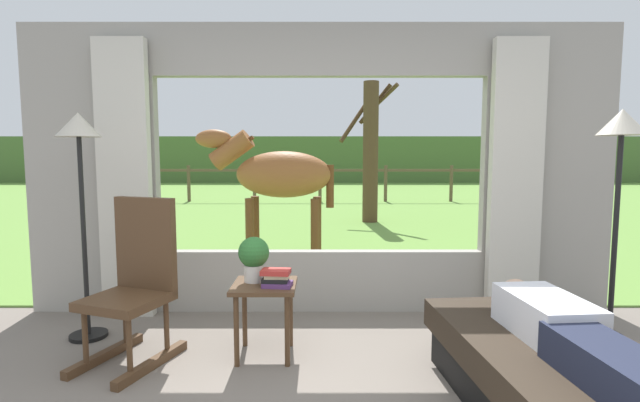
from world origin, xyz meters
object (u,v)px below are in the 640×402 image
Objects in this scene: potted_plant at (254,256)px; horse at (277,176)px; recliner_sofa at (556,383)px; floor_lamp_right at (620,158)px; rocking_chair at (136,281)px; pasture_tree at (371,149)px; reclining_person at (564,330)px; book_stack at (276,278)px; floor_lamp_left at (80,157)px; side_table at (265,297)px.

potted_plant is 0.18× the size of horse.
floor_lamp_right is at bearing 41.78° from recliner_sofa.
potted_plant is 0.18× the size of floor_lamp_right.
pasture_tree reaches higher than rocking_chair.
potted_plant is at bearing -103.13° from pasture_tree.
floor_lamp_right reaches higher than reclining_person.
potted_plant is at bearing 147.81° from recliner_sofa.
horse reaches higher than recliner_sofa.
reclining_person reaches higher than book_stack.
rocking_chair is 3.50× the size of potted_plant.
rocking_chair is 3.45m from floor_lamp_right.
rocking_chair is 0.97m from book_stack.
pasture_tree is at bearing 65.44° from floor_lamp_left.
floor_lamp_right reaches higher than side_table.
side_table is 0.18× the size of pasture_tree.
reclining_person is at bearing -21.60° from floor_lamp_left.
side_table is at bearing 22.10° from rocking_chair.
side_table is at bearing 146.22° from book_stack.
potted_plant is at bearing 143.13° from side_table.
recliner_sofa is 1.58× the size of rocking_chair.
potted_plant is (-1.72, 0.94, 0.18)m from reclining_person.
floor_lamp_left is (-3.05, 1.16, 1.18)m from recliner_sofa.
rocking_chair reaches higher than potted_plant.
book_stack is 2.51m from floor_lamp_right.
floor_lamp_right is (2.46, 0.04, 0.97)m from side_table.
floor_lamp_left reaches higher than potted_plant.
potted_plant is 0.18× the size of floor_lamp_left.
horse is (-0.16, 2.84, 0.73)m from side_table.
rocking_chair is 0.82m from potted_plant.
rocking_chair is 3.03m from horse.
recliner_sofa is at bearing 85.17° from reclining_person.
rocking_chair reaches higher than side_table.
rocking_chair is 2.15× the size of side_table.
reclining_person is at bearing 1.35° from rocking_chair.
floor_lamp_left reaches higher than side_table.
recliner_sofa is 0.31m from reclining_person.
recliner_sofa is 3.40× the size of side_table.
horse reaches higher than book_stack.
floor_lamp_left is (-1.34, 0.27, 0.69)m from potted_plant.
floor_lamp_left is at bearing 166.85° from side_table.
book_stack is 6.86m from pasture_tree.
horse is (-1.80, 3.72, 0.63)m from reclining_person.
potted_plant is at bearing 146.51° from reclining_person.
side_table is 0.29m from potted_plant.
horse is at bearing -113.21° from pasture_tree.
recliner_sofa is 1.68m from floor_lamp_right.
floor_lamp_left is (-1.42, 0.33, 0.97)m from side_table.
floor_lamp_left is at bearing 154.38° from recliner_sofa.
floor_lamp_right is 0.95× the size of horse.
reclining_person is at bearing -27.87° from book_stack.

